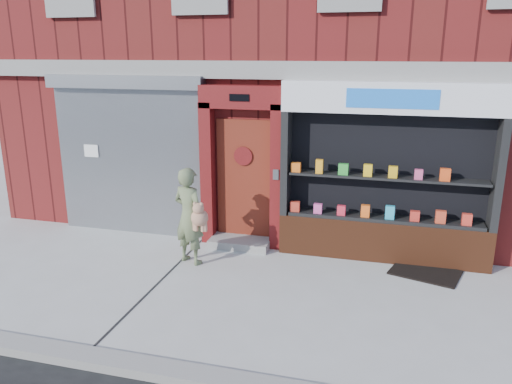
% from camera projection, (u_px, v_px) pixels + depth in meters
% --- Properties ---
extents(ground, '(80.00, 80.00, 0.00)m').
position_uv_depth(ground, '(256.00, 293.00, 7.39)').
color(ground, '#9E9E99').
rests_on(ground, ground).
extents(curb, '(60.00, 0.30, 0.12)m').
position_uv_depth(curb, '(205.00, 378.00, 5.37)').
color(curb, gray).
rests_on(curb, ground).
extents(building, '(12.00, 8.16, 8.00)m').
position_uv_depth(building, '(321.00, 27.00, 11.87)').
color(building, '#5D1515').
rests_on(building, ground).
extents(shutter_bay, '(3.10, 0.30, 3.04)m').
position_uv_depth(shutter_bay, '(129.00, 146.00, 9.45)').
color(shutter_bay, gray).
rests_on(shutter_bay, ground).
extents(red_door_bay, '(1.52, 0.58, 2.90)m').
position_uv_depth(red_door_bay, '(242.00, 167.00, 8.91)').
color(red_door_bay, '#540E0F').
rests_on(red_door_bay, ground).
extents(pharmacy_bay, '(3.50, 0.41, 3.00)m').
position_uv_depth(pharmacy_bay, '(386.00, 182.00, 8.27)').
color(pharmacy_bay, '#5C2B15').
rests_on(pharmacy_bay, ground).
extents(woman, '(0.73, 0.58, 1.65)m').
position_uv_depth(woman, '(190.00, 216.00, 8.25)').
color(woman, '#5F6C47').
rests_on(woman, ground).
extents(doormat, '(1.21, 1.00, 0.03)m').
position_uv_depth(doormat, '(425.00, 272.00, 8.06)').
color(doormat, black).
rests_on(doormat, ground).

